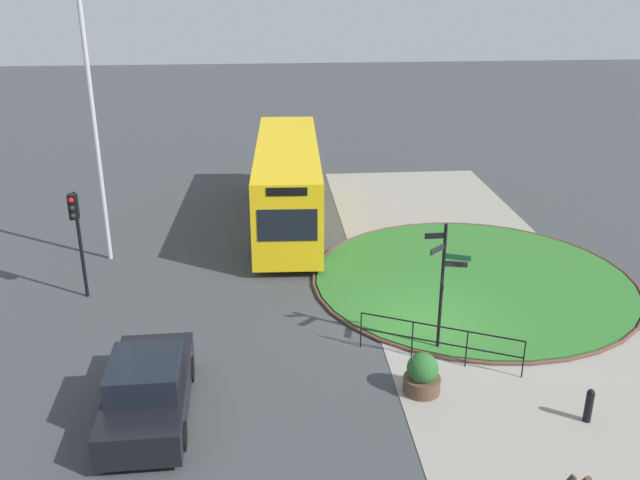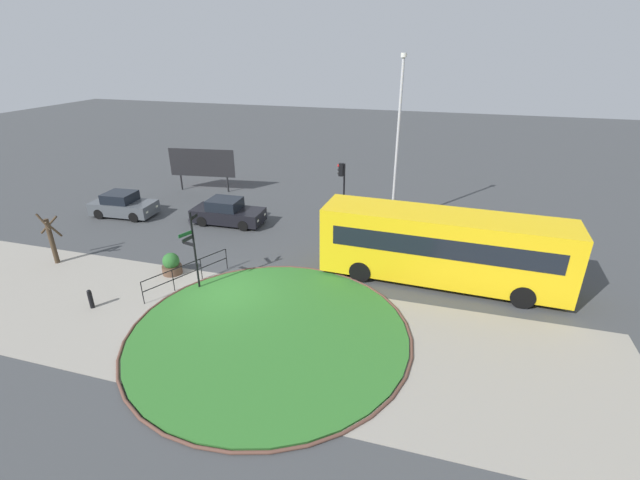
{
  "view_description": "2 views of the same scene",
  "coord_description": "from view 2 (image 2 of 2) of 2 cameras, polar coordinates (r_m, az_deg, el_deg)",
  "views": [
    {
      "loc": [
        -17.5,
        4.68,
        9.76
      ],
      "look_at": [
        3.25,
        2.92,
        1.49
      ],
      "focal_mm": 38.52,
      "sensor_mm": 36.0,
      "label": 1
    },
    {
      "loc": [
        8.55,
        -14.7,
        10.08
      ],
      "look_at": [
        3.69,
        2.02,
        2.2
      ],
      "focal_mm": 24.42,
      "sensor_mm": 36.0,
      "label": 2
    }
  ],
  "objects": [
    {
      "name": "bollard_foreground",
      "position": [
        20.49,
        -27.85,
        -6.82
      ],
      "size": [
        0.18,
        0.18,
        0.87
      ],
      "color": "black",
      "rests_on": "ground"
    },
    {
      "name": "traffic_light_near",
      "position": [
        26.88,
        2.89,
        8.08
      ],
      "size": [
        0.49,
        0.26,
        3.48
      ],
      "rotation": [
        0.0,
        0.0,
        3.15
      ],
      "color": "black",
      "rests_on": "ground"
    },
    {
      "name": "ground",
      "position": [
        19.77,
        -12.07,
        -6.91
      ],
      "size": [
        120.0,
        120.0,
        0.0
      ],
      "primitive_type": "plane",
      "color": "#3D3F42"
    },
    {
      "name": "signpost_directional",
      "position": [
        19.51,
        -16.33,
        -0.6
      ],
      "size": [
        0.69,
        1.2,
        3.7
      ],
      "color": "black",
      "rests_on": "ground"
    },
    {
      "name": "car_far_lane",
      "position": [
        27.07,
        -12.03,
        3.53
      ],
      "size": [
        4.37,
        1.95,
        1.56
      ],
      "rotation": [
        0.0,
        0.0,
        0.03
      ],
      "color": "black",
      "rests_on": "ground"
    },
    {
      "name": "railing_grass_edge",
      "position": [
        20.55,
        -17.02,
        -3.97
      ],
      "size": [
        1.92,
        3.93,
        1.07
      ],
      "rotation": [
        0.0,
        0.0,
        4.26
      ],
      "color": "black",
      "rests_on": "ground"
    },
    {
      "name": "billboard_left",
      "position": [
        33.4,
        -15.19,
        9.68
      ],
      "size": [
        4.91,
        0.78,
        3.15
      ],
      "rotation": [
        0.0,
        0.0,
        0.13
      ],
      "color": "black",
      "rests_on": "ground"
    },
    {
      "name": "lamppost_tall",
      "position": [
        25.62,
        10.14,
        12.82
      ],
      "size": [
        0.32,
        0.32,
        9.64
      ],
      "color": "#B7B7BC",
      "rests_on": "ground"
    },
    {
      "name": "sidewalk_paving",
      "position": [
        18.17,
        -15.33,
        -10.31
      ],
      "size": [
        32.0,
        7.55,
        0.02
      ],
      "primitive_type": "cube",
      "color": "gray",
      "rests_on": "ground"
    },
    {
      "name": "grass_island",
      "position": [
        17.0,
        -6.64,
        -11.98
      ],
      "size": [
        10.48,
        10.48,
        0.1
      ],
      "primitive_type": "cylinder",
      "color": "#2D6B28",
      "rests_on": "ground"
    },
    {
      "name": "bus_yellow",
      "position": [
        20.22,
        15.74,
        -0.86
      ],
      "size": [
        10.92,
        2.85,
        3.32
      ],
      "rotation": [
        0.0,
        0.0,
        3.1
      ],
      "color": "yellow",
      "rests_on": "ground"
    },
    {
      "name": "street_tree_bare",
      "position": [
        25.11,
        -31.75,
        0.21
      ],
      "size": [
        1.02,
        1.02,
        2.75
      ],
      "color": "#423323",
      "rests_on": "ground"
    },
    {
      "name": "car_near_lane",
      "position": [
        30.41,
        -24.39,
        4.16
      ],
      "size": [
        4.08,
        2.08,
        1.53
      ],
      "rotation": [
        0.0,
        0.0,
        0.06
      ],
      "color": "#474C51",
      "rests_on": "ground"
    },
    {
      "name": "grass_kerb_ring",
      "position": [
        17.0,
        -6.64,
        -11.97
      ],
      "size": [
        10.79,
        10.79,
        0.11
      ],
      "primitive_type": "torus",
      "color": "brown",
      "rests_on": "ground"
    },
    {
      "name": "planter_near_signpost",
      "position": [
        21.9,
        -18.88,
        -3.07
      ],
      "size": [
        0.92,
        0.92,
        1.07
      ],
      "color": "brown",
      "rests_on": "ground"
    }
  ]
}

